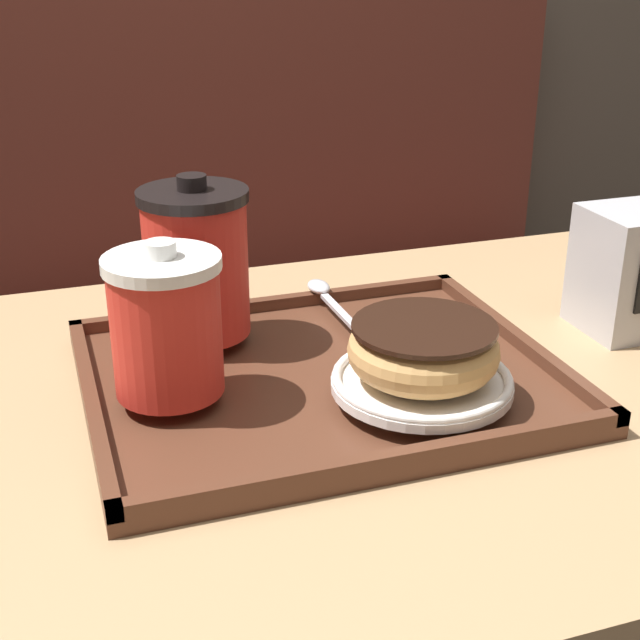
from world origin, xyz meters
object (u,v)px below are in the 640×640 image
at_px(coffee_cup_front, 165,323).
at_px(spoon, 325,294).
at_px(napkin_dispenser, 633,270).
at_px(donut_chocolate_glazed, 423,349).
at_px(coffee_cup_rear, 196,262).

height_order(coffee_cup_front, spoon, coffee_cup_front).
bearing_deg(coffee_cup_front, napkin_dispenser, 3.66).
distance_m(donut_chocolate_glazed, napkin_dispenser, 0.29).
bearing_deg(spoon, donut_chocolate_glazed, -178.01).
bearing_deg(coffee_cup_front, coffee_cup_rear, 66.03).
bearing_deg(coffee_cup_front, spoon, 38.23).
relative_size(donut_chocolate_glazed, spoon, 0.88).
height_order(spoon, napkin_dispenser, napkin_dispenser).
bearing_deg(donut_chocolate_glazed, coffee_cup_rear, 131.11).
bearing_deg(coffee_cup_rear, spoon, 16.42).
distance_m(coffee_cup_front, spoon, 0.24).
relative_size(coffee_cup_front, napkin_dispenser, 1.04).
height_order(coffee_cup_front, coffee_cup_rear, coffee_cup_rear).
bearing_deg(napkin_dispenser, coffee_cup_front, -176.34).
bearing_deg(napkin_dispenser, coffee_cup_rear, 169.91).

